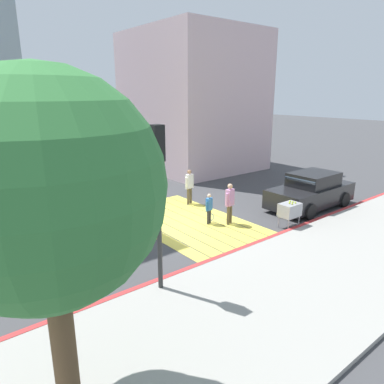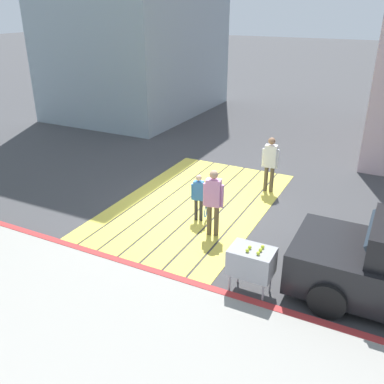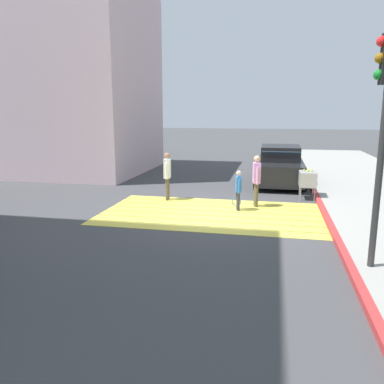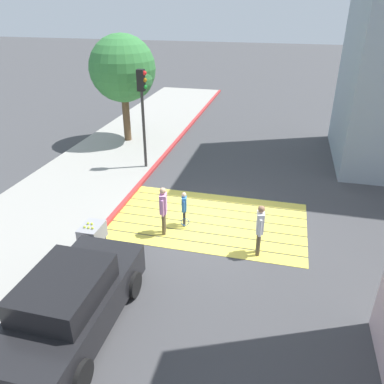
{
  "view_description": "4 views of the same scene",
  "coord_description": "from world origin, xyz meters",
  "views": [
    {
      "loc": [
        -10.39,
        8.05,
        4.93
      ],
      "look_at": [
        0.07,
        -0.33,
        1.15
      ],
      "focal_mm": 33.01,
      "sensor_mm": 36.0,
      "label": 1
    },
    {
      "loc": [
        -9.12,
        -4.6,
        4.97
      ],
      "look_at": [
        -0.67,
        -0.31,
        0.7
      ],
      "focal_mm": 39.5,
      "sensor_mm": 36.0,
      "label": 2
    },
    {
      "loc": [
        -1.76,
        11.07,
        2.94
      ],
      "look_at": [
        0.44,
        0.64,
        0.76
      ],
      "focal_mm": 36.69,
      "sensor_mm": 36.0,
      "label": 3
    },
    {
      "loc": [
        2.09,
        -10.85,
        6.67
      ],
      "look_at": [
        -0.71,
        0.4,
        0.79
      ],
      "focal_mm": 35.54,
      "sensor_mm": 36.0,
      "label": 4
    }
  ],
  "objects": [
    {
      "name": "building_far_south",
      "position": [
        8.5,
        -7.11,
        4.36
      ],
      "size": [
        8.0,
        7.04,
        8.71
      ],
      "color": "beige",
      "rests_on": "ground"
    },
    {
      "name": "ground_plane",
      "position": [
        0.0,
        0.0,
        0.0
      ],
      "size": [
        120.0,
        120.0,
        0.0
      ],
      "primitive_type": "plane",
      "color": "#424244"
    },
    {
      "name": "crosswalk_stripes",
      "position": [
        0.0,
        -0.0,
        0.01
      ],
      "size": [
        6.4,
        3.8,
        0.01
      ],
      "color": "#EAD64C",
      "rests_on": "ground"
    },
    {
      "name": "street_tree",
      "position": [
        -5.64,
        6.72,
        3.63
      ],
      "size": [
        3.2,
        3.2,
        5.32
      ],
      "color": "brown",
      "rests_on": "ground"
    },
    {
      "name": "pedestrian_adult_trailing",
      "position": [
        1.75,
        -1.53,
        0.94
      ],
      "size": [
        0.24,
        0.47,
        1.61
      ],
      "color": "brown",
      "rests_on": "ground"
    },
    {
      "name": "curb_painted",
      "position": [
        -3.25,
        0.0,
        0.07
      ],
      "size": [
        0.16,
        40.0,
        0.13
      ],
      "primitive_type": "cube",
      "color": "#BC3333",
      "rests_on": "ground"
    },
    {
      "name": "sidewalk_west",
      "position": [
        -5.6,
        0.0,
        0.06
      ],
      "size": [
        4.8,
        40.0,
        0.12
      ],
      "primitive_type": "cube",
      "color": "#9E9B93",
      "rests_on": "ground"
    },
    {
      "name": "car_parked_near_curb",
      "position": [
        -2.0,
        -5.39,
        0.73
      ],
      "size": [
        1.99,
        4.3,
        1.57
      ],
      "color": "black",
      "rests_on": "ground"
    },
    {
      "name": "traffic_light_corner",
      "position": [
        -3.58,
        3.64,
        3.04
      ],
      "size": [
        0.39,
        0.28,
        4.24
      ],
      "color": "#2D2D2D",
      "rests_on": "ground"
    },
    {
      "name": "pedestrian_adult_lead",
      "position": [
        -1.24,
        -1.13,
        0.94
      ],
      "size": [
        0.27,
        0.47,
        1.62
      ],
      "color": "brown",
      "rests_on": "ground"
    },
    {
      "name": "tennis_ball_cart",
      "position": [
        -2.9,
        -2.65,
        0.7
      ],
      "size": [
        0.56,
        0.8,
        1.02
      ],
      "color": "#99999E",
      "rests_on": "ground"
    },
    {
      "name": "pedestrian_child_with_racket",
      "position": [
        -0.74,
        -0.53,
        0.68
      ],
      "size": [
        0.31,
        0.39,
        1.22
      ],
      "color": "#333338",
      "rests_on": "ground"
    }
  ]
}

